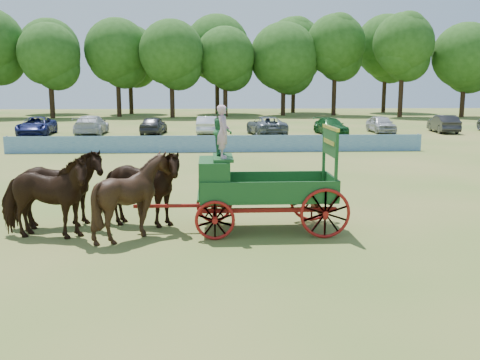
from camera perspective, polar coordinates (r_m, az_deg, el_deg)
The scene contains 9 objects.
ground at distance 15.82m, azimuth 2.17°, elevation -5.09°, with size 160.00×160.00×0.00m, color olive.
horse_lead_left at distance 15.35m, azimuth -20.18°, elevation -1.75°, with size 1.25×2.74×2.31m, color black.
horse_lead_right at distance 16.38m, azimuth -19.08°, elevation -0.96°, with size 1.25×2.74×2.31m, color black.
horse_wheel_left at distance 14.83m, azimuth -11.27°, elevation -1.71°, with size 1.87×2.10×2.32m, color black.
horse_wheel_right at distance 15.90m, azimuth -10.73°, elevation -0.91°, with size 1.25×2.74×2.31m, color black.
farm_dray at distance 15.20m, azimuth 0.20°, elevation 0.30°, with size 6.00×2.00×3.61m.
sponsor_banner at distance 33.40m, azimuth -2.47°, elevation 3.88°, with size 26.00×0.08×1.05m, color #1B5593.
parked_cars at distance 45.86m, azimuth 1.20°, elevation 5.88°, with size 57.30×7.37×1.62m.
treeline at distance 74.55m, azimuth -5.64°, elevation 13.76°, with size 91.00×21.15×14.63m.
Camera 1 is at (-1.48, -15.20, 4.14)m, focal length 40.00 mm.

